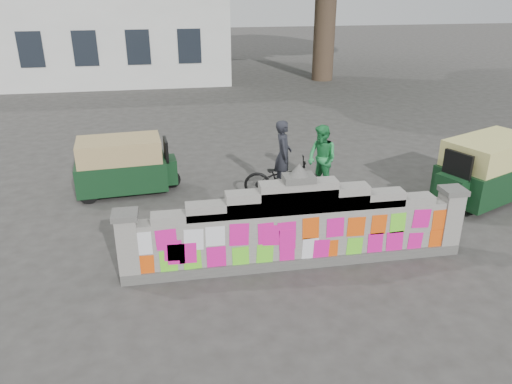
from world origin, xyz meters
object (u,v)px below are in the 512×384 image
Objects in this scene: cyclist_rider at (283,164)px; pedestrian at (322,159)px; rickshaw_left at (124,165)px; cyclist_bike at (283,178)px; rickshaw_right at (486,169)px.

pedestrian is (1.05, 0.26, -0.00)m from cyclist_rider.
cyclist_rider reaches higher than rickshaw_left.
cyclist_bike is 3.94m from rickshaw_left.
cyclist_bike is 1.12× the size of cyclist_rider.
cyclist_bike is at bearing -80.78° from cyclist_rider.
rickshaw_right is at bearing -93.81° from cyclist_bike.
cyclist_rider reaches higher than pedestrian.
cyclist_bike is 4.82m from rickshaw_right.
cyclist_rider is at bearing -19.04° from rickshaw_left.
rickshaw_left is at bearing 84.97° from cyclist_bike.
pedestrian is 4.92m from rickshaw_left.
cyclist_bike is 1.12× the size of pedestrian.
pedestrian is at bearing -44.18° from rickshaw_right.
pedestrian is at bearing -67.02° from cyclist_bike.
pedestrian reaches higher than rickshaw_left.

